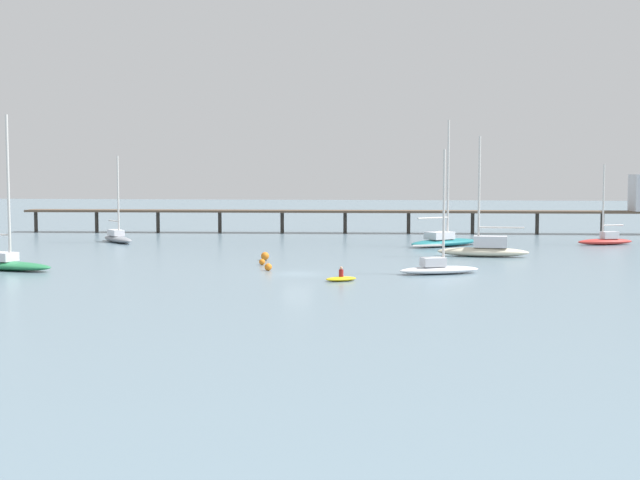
# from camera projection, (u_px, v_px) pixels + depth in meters

# --- Properties ---
(ground_plane) EXTENTS (400.00, 400.00, 0.00)m
(ground_plane) POSITION_uv_depth(u_px,v_px,m) (297.00, 274.00, 72.80)
(ground_plane) COLOR slate
(pier) EXTENTS (89.92, 7.99, 8.17)m
(pier) POSITION_uv_depth(u_px,v_px,m) (473.00, 204.00, 120.55)
(pier) COLOR brown
(pier) RESTS_ON ground_plane
(sailboat_cream) EXTENTS (9.24, 3.15, 12.02)m
(sailboat_cream) POSITION_uv_depth(u_px,v_px,m) (485.00, 248.00, 87.68)
(sailboat_cream) COLOR beige
(sailboat_cream) RESTS_ON ground_plane
(sailboat_teal) EXTENTS (9.24, 8.80, 14.37)m
(sailboat_teal) POSITION_uv_depth(u_px,v_px,m) (444.00, 240.00, 100.06)
(sailboat_teal) COLOR #1E727A
(sailboat_teal) RESTS_ON ground_plane
(sailboat_white) EXTENTS (7.22, 4.34, 10.30)m
(sailboat_white) POSITION_uv_depth(u_px,v_px,m) (438.00, 266.00, 72.66)
(sailboat_white) COLOR white
(sailboat_white) RESTS_ON ground_plane
(sailboat_gray) EXTENTS (6.59, 7.73, 10.40)m
(sailboat_gray) POSITION_uv_depth(u_px,v_px,m) (117.00, 237.00, 105.88)
(sailboat_gray) COLOR gray
(sailboat_gray) RESTS_ON ground_plane
(sailboat_red) EXTENTS (7.06, 3.86, 9.37)m
(sailboat_red) POSITION_uv_depth(u_px,v_px,m) (606.00, 239.00, 102.23)
(sailboat_red) COLOR red
(sailboat_red) RESTS_ON ground_plane
(sailboat_green) EXTENTS (9.82, 5.08, 13.32)m
(sailboat_green) POSITION_uv_depth(u_px,v_px,m) (5.00, 261.00, 75.68)
(sailboat_green) COLOR #287F4C
(sailboat_green) RESTS_ON ground_plane
(dinghy_yellow) EXTENTS (2.77, 2.26, 1.14)m
(dinghy_yellow) POSITION_uv_depth(u_px,v_px,m) (341.00, 278.00, 67.90)
(dinghy_yellow) COLOR yellow
(dinghy_yellow) RESTS_ON ground_plane
(mooring_buoy_outer) EXTENTS (0.64, 0.64, 0.64)m
(mooring_buoy_outer) POSITION_uv_depth(u_px,v_px,m) (268.00, 267.00, 75.11)
(mooring_buoy_outer) COLOR orange
(mooring_buoy_outer) RESTS_ON ground_plane
(mooring_buoy_far) EXTENTS (0.55, 0.55, 0.55)m
(mooring_buoy_far) POSITION_uv_depth(u_px,v_px,m) (262.00, 262.00, 79.82)
(mooring_buoy_far) COLOR orange
(mooring_buoy_far) RESTS_ON ground_plane
(mooring_buoy_mid) EXTENTS (0.78, 0.78, 0.78)m
(mooring_buoy_mid) POSITION_uv_depth(u_px,v_px,m) (265.00, 256.00, 84.21)
(mooring_buoy_mid) COLOR orange
(mooring_buoy_mid) RESTS_ON ground_plane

